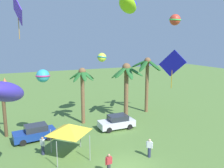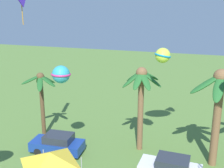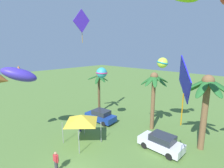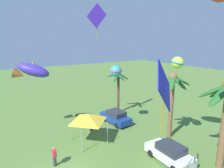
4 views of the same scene
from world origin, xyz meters
TOP-DOWN VIEW (x-y plane):
  - palm_tree_0 at (0.04, 10.96)m, footprint 3.00×3.17m
  - palm_tree_1 at (-8.15, 10.39)m, footprint 2.73×2.67m
  - palm_tree_3 at (5.41, 10.48)m, footprint 4.05×4.06m
  - parked_car_0 at (-5.63, 8.29)m, footprint 4.04×2.05m
  - parked_car_1 at (2.84, 7.76)m, footprint 3.92×1.79m
  - spectator_2 at (-5.37, 4.95)m, footprint 0.39×0.49m
  - festival_tent at (-3.37, 3.72)m, footprint 2.86×2.86m
  - kite_ball_0 at (-4.69, 7.67)m, footprint 1.83×1.83m
  - kite_ball_6 at (1.75, 9.27)m, footprint 1.46×1.46m

SIDE VIEW (x-z plane):
  - parked_car_0 at x=-5.63m, z-range 0.00..1.51m
  - parked_car_1 at x=2.84m, z-range 0.00..1.51m
  - spectator_2 at x=-5.37m, z-range 0.02..1.61m
  - festival_tent at x=-3.37m, z-range 1.04..3.89m
  - palm_tree_1 at x=-8.15m, z-range 1.32..6.89m
  - palm_tree_0 at x=0.04m, z-range 1.53..8.02m
  - palm_tree_3 at x=5.41m, z-range 1.68..8.52m
  - kite_ball_0 at x=-4.69m, z-range 5.71..6.91m
  - kite_ball_6 at x=1.75m, z-range 7.21..8.17m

